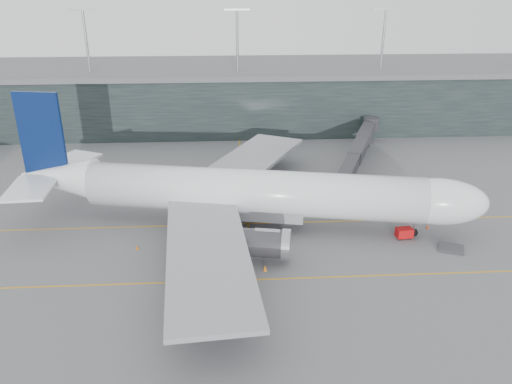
{
  "coord_description": "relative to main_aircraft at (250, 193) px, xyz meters",
  "views": [
    {
      "loc": [
        1.98,
        -74.18,
        35.09
      ],
      "look_at": [
        6.26,
        -4.0,
        5.39
      ],
      "focal_mm": 35.0,
      "sensor_mm": 36.0,
      "label": 1
    }
  ],
  "objects": [
    {
      "name": "uld_b",
      "position": [
        -7.09,
        16.11,
        -4.65
      ],
      "size": [
        2.53,
        2.31,
        1.87
      ],
      "rotation": [
        0.0,
        0.0,
        -0.4
      ],
      "color": "#36353A",
      "rests_on": "ground"
    },
    {
      "name": "cone_wing_stbd",
      "position": [
        1.25,
        -13.14,
        -5.24
      ],
      "size": [
        0.49,
        0.49,
        0.78
      ],
      "primitive_type": "cone",
      "color": "orange",
      "rests_on": "ground"
    },
    {
      "name": "terminal",
      "position": [
        -5.35,
        62.8,
        1.99
      ],
      "size": [
        240.0,
        36.0,
        29.0
      ],
      "color": "black",
      "rests_on": "ground"
    },
    {
      "name": "uld_a",
      "position": [
        -11.41,
        14.26,
        -4.7
      ],
      "size": [
        2.13,
        1.8,
        1.78
      ],
      "rotation": [
        0.0,
        0.0,
        -0.13
      ],
      "color": "#36353A",
      "rests_on": "ground"
    },
    {
      "name": "taxiline_a",
      "position": [
        -5.35,
        0.8,
        -5.62
      ],
      "size": [
        160.0,
        0.25,
        0.02
      ],
      "primitive_type": "cube",
      "color": "orange",
      "rests_on": "ground"
    },
    {
      "name": "cone_nose",
      "position": [
        27.21,
        -2.55,
        -5.29
      ],
      "size": [
        0.43,
        0.43,
        0.68
      ],
      "primitive_type": "cone",
      "color": "#EA400D",
      "rests_on": "ground"
    },
    {
      "name": "jet_bridge",
      "position": [
        20.89,
        25.47,
        -1.19
      ],
      "size": [
        17.37,
        44.38,
        5.94
      ],
      "rotation": [
        0.0,
        0.0,
        -0.39
      ],
      "color": "#2F2E34",
      "rests_on": "ground"
    },
    {
      "name": "cone_wing_port",
      "position": [
        2.22,
        14.08,
        -5.26
      ],
      "size": [
        0.46,
        0.46,
        0.74
      ],
      "primitive_type": "cone",
      "color": "#EB580D",
      "rests_on": "ground"
    },
    {
      "name": "baggage_dolly",
      "position": [
        28.08,
        -9.09,
        -5.43
      ],
      "size": [
        4.22,
        3.86,
        0.34
      ],
      "primitive_type": "cube",
      "rotation": [
        0.0,
        0.0,
        -0.4
      ],
      "color": "#37373C",
      "rests_on": "ground"
    },
    {
      "name": "main_aircraft",
      "position": [
        0.0,
        0.0,
        0.0
      ],
      "size": [
        71.26,
        66.04,
        20.07
      ],
      "rotation": [
        0.0,
        0.0,
        -0.19
      ],
      "color": "white",
      "rests_on": "ground"
    },
    {
      "name": "taxiline_b",
      "position": [
        -5.35,
        -15.2,
        -5.62
      ],
      "size": [
        160.0,
        0.25,
        0.02
      ],
      "primitive_type": "cube",
      "color": "orange",
      "rests_on": "ground"
    },
    {
      "name": "taxiline_lead_main",
      "position": [
        -0.35,
        24.8,
        -5.62
      ],
      "size": [
        0.25,
        60.0,
        0.02
      ],
      "primitive_type": "cube",
      "color": "orange",
      "rests_on": "ground"
    },
    {
      "name": "cone_tail",
      "position": [
        -16.45,
        -6.38,
        -5.28
      ],
      "size": [
        0.44,
        0.44,
        0.71
      ],
      "primitive_type": "cone",
      "color": "#D9630C",
      "rests_on": "ground"
    },
    {
      "name": "uld_c",
      "position": [
        -4.59,
        15.36,
        -4.74
      ],
      "size": [
        2.11,
        1.81,
        1.7
      ],
      "rotation": [
        0.0,
        0.0,
        0.19
      ],
      "color": "#36353A",
      "rests_on": "ground"
    },
    {
      "name": "gse_cart",
      "position": [
        22.51,
        -5.31,
        -4.74
      ],
      "size": [
        2.49,
        1.72,
        1.6
      ],
      "rotation": [
        0.0,
        0.0,
        0.1
      ],
      "color": "#BC0D0F",
      "rests_on": "ground"
    },
    {
      "name": "ground",
      "position": [
        -5.35,
        4.8,
        -5.63
      ],
      "size": [
        320.0,
        320.0,
        0.0
      ],
      "primitive_type": "plane",
      "color": "slate",
      "rests_on": "ground"
    }
  ]
}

